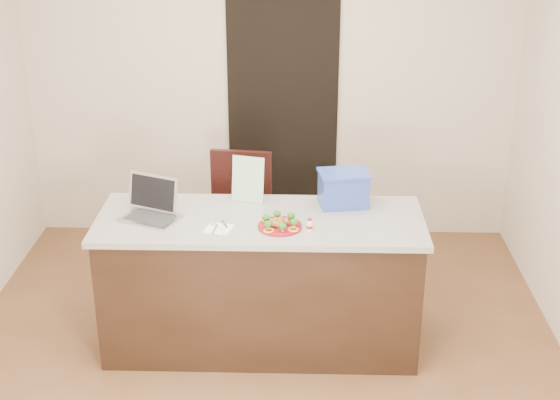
{
  "coord_description": "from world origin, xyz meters",
  "views": [
    {
      "loc": [
        0.25,
        -4.18,
        2.96
      ],
      "look_at": [
        0.13,
        0.2,
        1.07
      ],
      "focal_mm": 50.0,
      "sensor_mm": 36.0,
      "label": 1
    }
  ],
  "objects_px": {
    "island": "(261,282)",
    "laptop": "(152,206)",
    "blue_box": "(343,188)",
    "plate": "(280,226)",
    "yogurt_bottle": "(310,226)",
    "napkin": "(219,229)",
    "chair": "(241,212)"
  },
  "relations": [
    {
      "from": "island",
      "to": "laptop",
      "type": "xyz_separation_m",
      "value": [
        -0.68,
        0.02,
        0.52
      ]
    },
    {
      "from": "blue_box",
      "to": "chair",
      "type": "height_order",
      "value": "blue_box"
    },
    {
      "from": "napkin",
      "to": "blue_box",
      "type": "distance_m",
      "value": 0.87
    },
    {
      "from": "chair",
      "to": "napkin",
      "type": "bearing_deg",
      "value": -86.56
    },
    {
      "from": "island",
      "to": "plate",
      "type": "distance_m",
      "value": 0.5
    },
    {
      "from": "plate",
      "to": "laptop",
      "type": "bearing_deg",
      "value": 169.11
    },
    {
      "from": "plate",
      "to": "napkin",
      "type": "relative_size",
      "value": 1.78
    },
    {
      "from": "island",
      "to": "blue_box",
      "type": "xyz_separation_m",
      "value": [
        0.53,
        0.22,
        0.57
      ]
    },
    {
      "from": "napkin",
      "to": "yogurt_bottle",
      "type": "relative_size",
      "value": 1.98
    },
    {
      "from": "napkin",
      "to": "chair",
      "type": "distance_m",
      "value": 1.05
    },
    {
      "from": "island",
      "to": "plate",
      "type": "bearing_deg",
      "value": -46.56
    },
    {
      "from": "napkin",
      "to": "blue_box",
      "type": "bearing_deg",
      "value": 26.65
    },
    {
      "from": "yogurt_bottle",
      "to": "laptop",
      "type": "distance_m",
      "value": 1.01
    },
    {
      "from": "plate",
      "to": "yogurt_bottle",
      "type": "relative_size",
      "value": 3.52
    },
    {
      "from": "island",
      "to": "chair",
      "type": "height_order",
      "value": "chair"
    },
    {
      "from": "island",
      "to": "yogurt_bottle",
      "type": "height_order",
      "value": "yogurt_bottle"
    },
    {
      "from": "island",
      "to": "plate",
      "type": "relative_size",
      "value": 7.62
    },
    {
      "from": "laptop",
      "to": "chair",
      "type": "bearing_deg",
      "value": 81.31
    },
    {
      "from": "yogurt_bottle",
      "to": "blue_box",
      "type": "bearing_deg",
      "value": 60.62
    },
    {
      "from": "laptop",
      "to": "yogurt_bottle",
      "type": "bearing_deg",
      "value": 12.15
    },
    {
      "from": "plate",
      "to": "laptop",
      "type": "distance_m",
      "value": 0.83
    },
    {
      "from": "yogurt_bottle",
      "to": "blue_box",
      "type": "distance_m",
      "value": 0.46
    },
    {
      "from": "napkin",
      "to": "blue_box",
      "type": "xyz_separation_m",
      "value": [
        0.77,
        0.39,
        0.11
      ]
    },
    {
      "from": "plate",
      "to": "yogurt_bottle",
      "type": "distance_m",
      "value": 0.19
    },
    {
      "from": "yogurt_bottle",
      "to": "laptop",
      "type": "height_order",
      "value": "laptop"
    },
    {
      "from": "yogurt_bottle",
      "to": "chair",
      "type": "distance_m",
      "value": 1.17
    },
    {
      "from": "plate",
      "to": "chair",
      "type": "bearing_deg",
      "value": 108.34
    },
    {
      "from": "chair",
      "to": "blue_box",
      "type": "bearing_deg",
      "value": -33.32
    },
    {
      "from": "laptop",
      "to": "napkin",
      "type": "bearing_deg",
      "value": 0.07
    },
    {
      "from": "laptop",
      "to": "blue_box",
      "type": "distance_m",
      "value": 1.23
    },
    {
      "from": "plate",
      "to": "yogurt_bottle",
      "type": "xyz_separation_m",
      "value": [
        0.18,
        -0.03,
        0.02
      ]
    },
    {
      "from": "island",
      "to": "laptop",
      "type": "relative_size",
      "value": 4.95
    }
  ]
}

